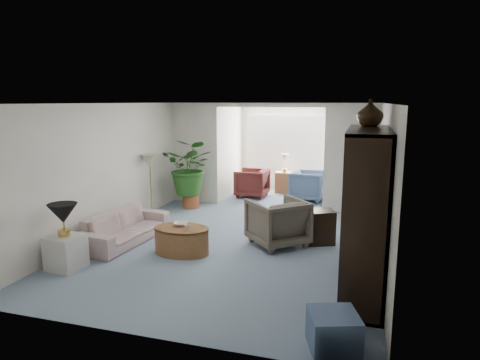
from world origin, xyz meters
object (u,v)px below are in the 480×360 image
(side_table_dark, at_px, (319,227))
(sunroom_chair_maroon, at_px, (252,183))
(coffee_bowl, at_px, (181,224))
(sunroom_table, at_px, (284,182))
(coffee_cup, at_px, (187,227))
(wingback_chair, at_px, (278,222))
(coffee_table, at_px, (182,240))
(plant_pot, at_px, (191,201))
(ottoman, at_px, (333,331))
(sofa, at_px, (125,227))
(sunroom_chair_blue, at_px, (308,186))
(entertainment_cabinet, at_px, (365,212))
(end_table, at_px, (66,252))
(floor_lamp, at_px, (150,161))
(table_lamp, at_px, (63,214))
(framed_picture, at_px, (383,158))
(cabinet_urn, at_px, (370,113))

(side_table_dark, distance_m, sunroom_chair_maroon, 3.95)
(coffee_bowl, height_order, sunroom_table, sunroom_table)
(coffee_cup, height_order, wingback_chair, wingback_chair)
(coffee_table, bearing_deg, coffee_bowl, 116.57)
(plant_pot, height_order, sunroom_table, sunroom_table)
(sunroom_chair_maroon, bearing_deg, ottoman, 23.35)
(sofa, distance_m, sunroom_chair_blue, 5.08)
(coffee_table, xyz_separation_m, sunroom_chair_blue, (1.53, 4.50, 0.16))
(entertainment_cabinet, bearing_deg, plant_pot, 138.62)
(end_table, distance_m, floor_lamp, 3.26)
(sofa, height_order, table_lamp, table_lamp)
(table_lamp, xyz_separation_m, ottoman, (4.09, -1.03, -0.68))
(framed_picture, height_order, ottoman, framed_picture)
(end_table, bearing_deg, ottoman, -14.06)
(plant_pot, height_order, sunroom_chair_blue, sunroom_chair_blue)
(sunroom_chair_maroon, height_order, sunroom_table, sunroom_chair_maroon)
(floor_lamp, distance_m, plant_pot, 1.54)
(table_lamp, relative_size, sunroom_table, 0.75)
(end_table, relative_size, coffee_bowl, 2.23)
(framed_picture, bearing_deg, entertainment_cabinet, -102.84)
(ottoman, distance_m, sunroom_chair_blue, 6.74)
(sofa, relative_size, plant_pot, 4.77)
(table_lamp, relative_size, ottoman, 0.90)
(floor_lamp, relative_size, coffee_table, 0.38)
(table_lamp, bearing_deg, side_table_dark, 32.53)
(entertainment_cabinet, bearing_deg, wingback_chair, 134.74)
(sofa, distance_m, sunroom_chair_maroon, 4.45)
(coffee_cup, bearing_deg, plant_pot, 112.00)
(framed_picture, distance_m, side_table_dark, 1.88)
(cabinet_urn, relative_size, ottoman, 0.76)
(table_lamp, xyz_separation_m, sunroom_chair_blue, (2.95, 5.62, -0.48))
(coffee_cup, xyz_separation_m, entertainment_cabinet, (2.78, -0.50, 0.60))
(ottoman, relative_size, plant_pot, 1.22)
(sofa, distance_m, entertainment_cabinet, 4.32)
(table_lamp, distance_m, cabinet_urn, 4.72)
(coffee_bowl, distance_m, entertainment_cabinet, 3.12)
(floor_lamp, relative_size, sunroom_table, 0.62)
(sunroom_chair_blue, bearing_deg, coffee_cup, 164.99)
(coffee_bowl, height_order, side_table_dark, side_table_dark)
(sofa, bearing_deg, entertainment_cabinet, -96.38)
(table_lamp, relative_size, coffee_table, 0.46)
(coffee_bowl, xyz_separation_m, ottoman, (2.72, -2.24, -0.28))
(coffee_table, distance_m, coffee_cup, 0.32)
(sunroom_chair_maroon, relative_size, sunroom_table, 1.41)
(entertainment_cabinet, height_order, sunroom_table, entertainment_cabinet)
(ottoman, bearing_deg, wingback_chair, 111.73)
(ottoman, xyz_separation_m, sunroom_chair_blue, (-1.14, 6.64, 0.19))
(ottoman, bearing_deg, plant_pot, 126.45)
(floor_lamp, height_order, sunroom_chair_blue, floor_lamp)
(end_table, xyz_separation_m, sunroom_chair_maroon, (1.45, 5.62, 0.11))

